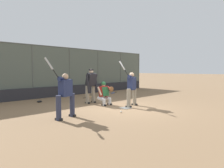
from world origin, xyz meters
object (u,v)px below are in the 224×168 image
(spare_bat_near_backstop, at_px, (113,93))
(fielding_glove_on_dirt, at_px, (39,101))
(umpire_home, at_px, (91,85))
(baseball_loose, at_px, (121,112))
(batter_at_plate, at_px, (132,88))
(catcher_behind_plate, at_px, (105,93))
(batter_on_deck, at_px, (65,94))
(spare_bat_third_base_side, at_px, (89,97))

(spare_bat_near_backstop, height_order, fielding_glove_on_dirt, fielding_glove_on_dirt)
(umpire_home, xyz_separation_m, baseball_loose, (0.86, 2.80, -0.93))
(umpire_home, bearing_deg, fielding_glove_on_dirt, -53.45)
(fielding_glove_on_dirt, bearing_deg, baseball_loose, 99.70)
(umpire_home, height_order, fielding_glove_on_dirt, umpire_home)
(batter_at_plate, bearing_deg, catcher_behind_plate, -80.01)
(spare_bat_near_backstop, bearing_deg, catcher_behind_plate, 19.37)
(batter_on_deck, bearing_deg, spare_bat_near_backstop, -162.76)
(catcher_behind_plate, bearing_deg, spare_bat_near_backstop, -141.57)
(batter_at_plate, xyz_separation_m, umpire_home, (0.66, -2.15, 0.08))
(spare_bat_near_backstop, relative_size, fielding_glove_on_dirt, 2.92)
(fielding_glove_on_dirt, bearing_deg, batter_on_deck, 73.07)
(batter_at_plate, distance_m, spare_bat_near_backstop, 5.88)
(spare_bat_third_base_side, xyz_separation_m, fielding_glove_on_dirt, (3.13, -0.42, 0.02))
(spare_bat_near_backstop, height_order, baseball_loose, baseball_loose)
(catcher_behind_plate, bearing_deg, batter_at_plate, 115.84)
(batter_on_deck, distance_m, fielding_glove_on_dirt, 4.51)
(spare_bat_near_backstop, bearing_deg, umpire_home, 10.33)
(spare_bat_near_backstop, relative_size, spare_bat_third_base_side, 1.03)
(umpire_home, distance_m, baseball_loose, 3.07)
(batter_on_deck, bearing_deg, catcher_behind_plate, -174.32)
(batter_at_plate, distance_m, baseball_loose, 1.85)
(batter_on_deck, height_order, baseball_loose, batter_on_deck)
(spare_bat_near_backstop, distance_m, baseball_loose, 7.31)
(batter_on_deck, bearing_deg, baseball_loose, 146.08)
(catcher_behind_plate, relative_size, spare_bat_third_base_side, 1.42)
(baseball_loose, bearing_deg, umpire_home, -107.03)
(spare_bat_third_base_side, bearing_deg, umpire_home, -136.40)
(batter_at_plate, relative_size, baseball_loose, 29.11)
(spare_bat_third_base_side, distance_m, baseball_loose, 5.14)
(batter_on_deck, relative_size, spare_bat_third_base_side, 2.65)
(batter_at_plate, distance_m, catcher_behind_plate, 1.39)
(spare_bat_third_base_side, height_order, fielding_glove_on_dirt, fielding_glove_on_dirt)
(batter_at_plate, height_order, fielding_glove_on_dirt, batter_at_plate)
(batter_at_plate, distance_m, fielding_glove_on_dirt, 5.06)
(batter_at_plate, bearing_deg, spare_bat_near_backstop, -144.18)
(batter_on_deck, xyz_separation_m, spare_bat_third_base_side, (-4.42, -3.81, -0.85))
(catcher_behind_plate, height_order, umpire_home, umpire_home)
(batter_on_deck, bearing_deg, batter_at_plate, 163.97)
(batter_at_plate, xyz_separation_m, spare_bat_third_base_side, (-0.75, -3.97, -0.85))
(batter_at_plate, bearing_deg, batter_on_deck, -17.70)
(fielding_glove_on_dirt, height_order, baseball_loose, fielding_glove_on_dirt)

